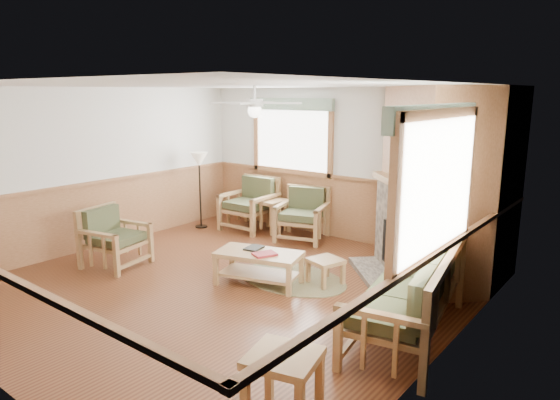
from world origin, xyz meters
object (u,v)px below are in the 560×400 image
Objects in this scene: end_table_sofa at (283,389)px; floor_lamp_left at (200,190)px; armchair_back_left at (249,204)px; sofa at (408,293)px; end_table_chairs at (270,215)px; floor_lamp_right at (427,249)px; armchair_left at (115,237)px; coffee_table at (259,268)px; armchair_back_right at (302,214)px; footstool at (325,271)px.

floor_lamp_left is at bearing 143.19° from end_table_sofa.
floor_lamp_left is at bearing -151.83° from armchair_back_left.
armchair_back_left is (-4.27, 2.20, 0.01)m from sofa.
sofa is 3.46× the size of end_table_chairs.
floor_lamp_right is at bearing 86.79° from end_table_sofa.
floor_lamp_right is (5.10, -1.23, 0.12)m from floor_lamp_left.
armchair_left reaches higher than end_table_chairs.
floor_lamp_right reaches higher than coffee_table.
coffee_table is at bearing -171.33° from floor_lamp_right.
coffee_table is 0.67× the size of floor_lamp_right.
end_table_chairs is (-3.85, 2.34, -0.18)m from sofa.
floor_lamp_right is at bearing 169.57° from sofa.
floor_lamp_left reaches higher than sofa.
end_table_chairs is at bearing -131.68° from sofa.
armchair_back_right is (-3.04, 2.26, -0.03)m from sofa.
sofa reaches higher than armchair_back_right.
coffee_table is (-2.24, 0.13, -0.26)m from sofa.
footstool is 1.69m from floor_lamp_right.
armchair_back_left is at bearing 117.70° from coffee_table.
floor_lamp_left is at bearing 3.30° from armchair_left.
end_table_sofa is (2.90, -4.27, -0.16)m from armchair_back_right.
armchair_back_left is 0.86× the size of coffee_table.
armchair_left is 0.60× the size of floor_lamp_left.
coffee_table is 3.30m from floor_lamp_left.
coffee_table is 1.88× the size of end_table_chairs.
footstool is at bearing -31.21° from armchair_back_left.
armchair_back_left reaches higher than end_table_chairs.
floor_lamp_left reaches higher than end_table_sofa.
armchair_back_left is at bearing 30.98° from floor_lamp_left.
coffee_table is at bearing -82.54° from armchair_left.
armchair_left is 2.46m from floor_lamp_left.
armchair_left is (-4.45, -0.65, -0.04)m from sofa.
armchair_back_left is 1.00m from floor_lamp_left.
armchair_left is 0.52× the size of floor_lamp_right.
end_table_sofa is 0.35× the size of floor_lamp_right.
armchair_left is at bearing -177.20° from coffee_table.
floor_lamp_left reaches higher than coffee_table.
armchair_back_right reaches higher than footstool.
end_table_sofa is 6.21m from floor_lamp_left.
armchair_back_left reaches higher than armchair_left.
footstool is (2.74, -1.48, -0.32)m from armchair_back_left.
sofa is 1.72m from footstool.
sofa is 5.17× the size of footstool.
sofa is 3.52× the size of end_table_sofa.
footstool is at bearing 170.87° from floor_lamp_right.
end_table_sofa is at bearing -119.52° from armchair_left.
armchair_back_left is 1.65× the size of end_table_sofa.
end_table_sofa reaches higher than coffee_table.
coffee_table is 2.35m from floor_lamp_right.
end_table_sofa is at bearing -63.05° from footstool.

